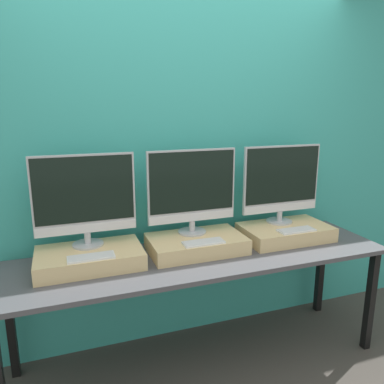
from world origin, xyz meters
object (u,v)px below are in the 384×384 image
monitor_center (192,189)px  keyboard_right (296,230)px  keyboard_center (204,242)px  monitor_right (281,182)px  keyboard_left (91,257)px  monitor_left (85,197)px

monitor_center → keyboard_right: bearing=-17.3°
keyboard_center → monitor_right: monitor_right is taller
monitor_center → monitor_right: (0.68, 0.00, 0.00)m
keyboard_left → monitor_left: bearing=90.0°
monitor_center → keyboard_right: (0.68, -0.21, -0.30)m
monitor_center → keyboard_center: bearing=-90.0°
monitor_left → keyboard_right: 1.41m
monitor_left → keyboard_right: bearing=-8.9°
monitor_right → keyboard_right: bearing=-90.0°
keyboard_center → keyboard_left: bearing=180.0°
keyboard_left → monitor_center: (0.68, 0.21, 0.30)m
keyboard_center → monitor_right: (0.68, 0.21, 0.30)m
keyboard_center → monitor_right: bearing=17.3°
keyboard_right → keyboard_center: bearing=180.0°
monitor_left → monitor_center: (0.68, 0.00, 0.00)m
keyboard_center → monitor_right: size_ratio=0.43×
keyboard_center → keyboard_right: 0.68m
monitor_center → keyboard_center: 0.37m
monitor_center → monitor_right: bearing=0.0°
keyboard_left → monitor_right: bearing=8.9°
keyboard_center → monitor_left: bearing=162.7°
keyboard_left → monitor_center: size_ratio=0.43×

